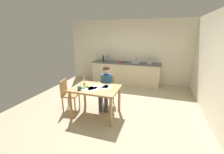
# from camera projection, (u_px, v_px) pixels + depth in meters

# --- Properties ---
(ground_plane) EXTENTS (5.20, 5.20, 0.04)m
(ground_plane) POSITION_uv_depth(u_px,v_px,m) (108.00, 107.00, 4.25)
(ground_plane) COLOR tan
(wall_back) EXTENTS (5.20, 0.12, 2.60)m
(wall_back) POSITION_uv_depth(u_px,v_px,m) (128.00, 52.00, 6.24)
(wall_back) COLOR silver
(wall_back) RESTS_ON ground
(wall_right) EXTENTS (0.12, 5.20, 2.60)m
(wall_right) POSITION_uv_depth(u_px,v_px,m) (222.00, 70.00, 3.10)
(wall_right) COLOR silver
(wall_right) RESTS_ON ground
(kitchen_counter) EXTENTS (2.80, 0.64, 0.90)m
(kitchen_counter) POSITION_uv_depth(u_px,v_px,m) (125.00, 73.00, 6.15)
(kitchen_counter) COLOR beige
(kitchen_counter) RESTS_ON ground
(dining_table) EXTENTS (1.15, 0.84, 0.75)m
(dining_table) POSITION_uv_depth(u_px,v_px,m) (96.00, 92.00, 3.64)
(dining_table) COLOR tan
(dining_table) RESTS_ON ground
(chair_at_table) EXTENTS (0.44, 0.44, 0.86)m
(chair_at_table) POSITION_uv_depth(u_px,v_px,m) (107.00, 89.00, 4.27)
(chair_at_table) COLOR tan
(chair_at_table) RESTS_ON ground
(person_seated) EXTENTS (0.37, 0.61, 1.19)m
(person_seated) POSITION_uv_depth(u_px,v_px,m) (106.00, 84.00, 4.07)
(person_seated) COLOR navy
(person_seated) RESTS_ON ground
(chair_side_empty) EXTENTS (0.47, 0.47, 0.85)m
(chair_side_empty) POSITION_uv_depth(u_px,v_px,m) (68.00, 93.00, 3.97)
(chair_side_empty) COLOR tan
(chair_side_empty) RESTS_ON ground
(coffee_mug) EXTENTS (0.12, 0.08, 0.10)m
(coffee_mug) POSITION_uv_depth(u_px,v_px,m) (79.00, 88.00, 3.43)
(coffee_mug) COLOR #33598C
(coffee_mug) RESTS_ON dining_table
(candlestick) EXTENTS (0.06, 0.06, 0.26)m
(candlestick) POSITION_uv_depth(u_px,v_px,m) (84.00, 82.00, 3.81)
(candlestick) COLOR gold
(candlestick) RESTS_ON dining_table
(book_magazine) EXTENTS (0.14, 0.20, 0.02)m
(book_magazine) POSITION_uv_depth(u_px,v_px,m) (84.00, 87.00, 3.61)
(book_magazine) COLOR #5D7434
(book_magazine) RESTS_ON dining_table
(paper_letter) EXTENTS (0.34, 0.36, 0.00)m
(paper_letter) POSITION_uv_depth(u_px,v_px,m) (89.00, 89.00, 3.54)
(paper_letter) COLOR white
(paper_letter) RESTS_ON dining_table
(paper_bill) EXTENTS (0.24, 0.31, 0.00)m
(paper_bill) POSITION_uv_depth(u_px,v_px,m) (105.00, 86.00, 3.72)
(paper_bill) COLOR white
(paper_bill) RESTS_ON dining_table
(paper_envelope) EXTENTS (0.30, 0.35, 0.00)m
(paper_envelope) POSITION_uv_depth(u_px,v_px,m) (94.00, 87.00, 3.64)
(paper_envelope) COLOR white
(paper_envelope) RESTS_ON dining_table
(paper_receipt) EXTENTS (0.32, 0.36, 0.00)m
(paper_receipt) POSITION_uv_depth(u_px,v_px,m) (94.00, 89.00, 3.52)
(paper_receipt) COLOR white
(paper_receipt) RESTS_ON dining_table
(paper_notice) EXTENTS (0.24, 0.32, 0.00)m
(paper_notice) POSITION_uv_depth(u_px,v_px,m) (106.00, 87.00, 3.63)
(paper_notice) COLOR white
(paper_notice) RESTS_ON dining_table
(sink_unit) EXTENTS (0.36, 0.36, 0.24)m
(sink_unit) POSITION_uv_depth(u_px,v_px,m) (136.00, 62.00, 5.90)
(sink_unit) COLOR #B2B7BC
(sink_unit) RESTS_ON kitchen_counter
(bottle_oil) EXTENTS (0.07, 0.07, 0.27)m
(bottle_oil) POSITION_uv_depth(u_px,v_px,m) (103.00, 59.00, 6.22)
(bottle_oil) COLOR black
(bottle_oil) RESTS_ON kitchen_counter
(bottle_vinegar) EXTENTS (0.07, 0.07, 0.26)m
(bottle_vinegar) POSITION_uv_depth(u_px,v_px,m) (107.00, 58.00, 6.31)
(bottle_vinegar) COLOR #8C999E
(bottle_vinegar) RESTS_ON kitchen_counter
(bottle_wine_red) EXTENTS (0.07, 0.07, 0.30)m
(bottle_wine_red) POSITION_uv_depth(u_px,v_px,m) (108.00, 58.00, 6.21)
(bottle_wine_red) COLOR #8C999E
(bottle_wine_red) RESTS_ON kitchen_counter
(mixing_bowl) EXTENTS (0.20, 0.20, 0.09)m
(mixing_bowl) POSITION_uv_depth(u_px,v_px,m) (123.00, 61.00, 6.09)
(mixing_bowl) COLOR tan
(mixing_bowl) RESTS_ON kitchen_counter
(stovetop_kettle) EXTENTS (0.18, 0.18, 0.22)m
(stovetop_kettle) POSITION_uv_depth(u_px,v_px,m) (150.00, 61.00, 5.71)
(stovetop_kettle) COLOR #B7BABF
(stovetop_kettle) RESTS_ON kitchen_counter
(wine_glass_near_sink) EXTENTS (0.07, 0.07, 0.15)m
(wine_glass_near_sink) POSITION_uv_depth(u_px,v_px,m) (128.00, 59.00, 6.12)
(wine_glass_near_sink) COLOR silver
(wine_glass_near_sink) RESTS_ON kitchen_counter
(wine_glass_by_kettle) EXTENTS (0.07, 0.07, 0.15)m
(wine_glass_by_kettle) POSITION_uv_depth(u_px,v_px,m) (125.00, 59.00, 6.15)
(wine_glass_by_kettle) COLOR silver
(wine_glass_by_kettle) RESTS_ON kitchen_counter
(wine_glass_back_left) EXTENTS (0.07, 0.07, 0.15)m
(wine_glass_back_left) POSITION_uv_depth(u_px,v_px,m) (123.00, 59.00, 6.18)
(wine_glass_back_left) COLOR silver
(wine_glass_back_left) RESTS_ON kitchen_counter
(teacup_on_counter) EXTENTS (0.11, 0.08, 0.09)m
(teacup_on_counter) POSITION_uv_depth(u_px,v_px,m) (119.00, 62.00, 5.95)
(teacup_on_counter) COLOR #D84C3F
(teacup_on_counter) RESTS_ON kitchen_counter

